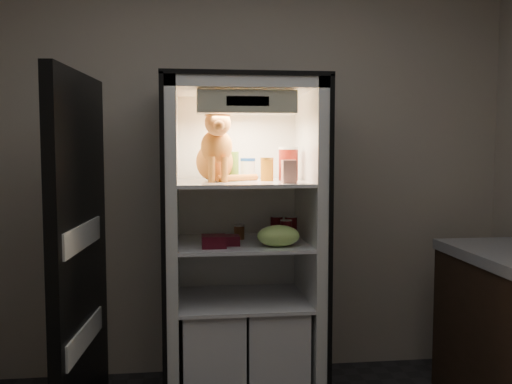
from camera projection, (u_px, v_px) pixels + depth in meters
room_shell at (281, 108)px, 1.91m from camera, size 3.60×3.60×3.60m
refrigerator at (241, 265)px, 3.35m from camera, size 0.90×0.72×1.88m
fridge_door at (80, 262)px, 2.84m from camera, size 0.14×0.87×1.85m
tabby_cat at (216, 153)px, 3.24m from camera, size 0.36×0.41×0.43m
parmesan_shaker at (233, 166)px, 3.31m from camera, size 0.06×0.06×0.17m
mayo_tub at (248, 169)px, 3.43m from camera, size 0.09×0.09×0.13m
salsa_jar at (267, 169)px, 3.27m from camera, size 0.08×0.08×0.13m
pepper_jar at (288, 164)px, 3.32m from camera, size 0.12×0.12×0.20m
cream_carton at (289, 172)px, 3.07m from camera, size 0.07×0.07×0.12m
soda_can_a at (277, 227)px, 3.37m from camera, size 0.07×0.07×0.14m
soda_can_b at (291, 228)px, 3.37m from camera, size 0.07×0.07×0.14m
soda_can_c at (286, 231)px, 3.27m from camera, size 0.07×0.07×0.13m
condiment_jar at (239, 232)px, 3.37m from camera, size 0.06×0.06×0.09m
grape_bag at (278, 236)px, 3.12m from camera, size 0.24×0.17×0.12m
berry_box_left at (214, 241)px, 3.10m from camera, size 0.13×0.13×0.07m
berry_box_right at (230, 240)px, 3.17m from camera, size 0.11×0.11×0.05m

